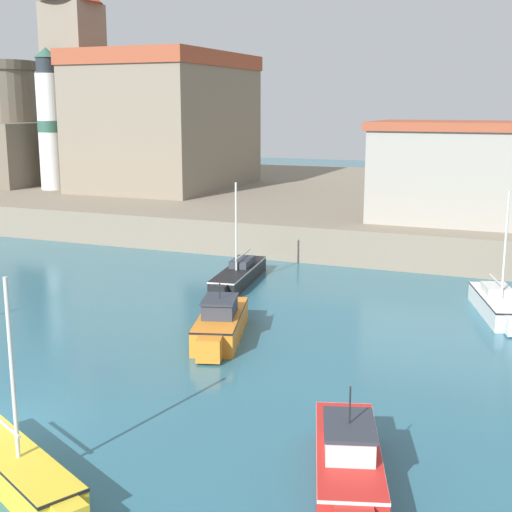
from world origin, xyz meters
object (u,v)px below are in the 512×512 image
sailboat_black_0 (239,274)px  motorboat_orange_4 (220,323)px  sailboat_yellow_1 (15,466)px  lighthouse (50,122)px  church (154,115)px  fortress (1,139)px  sailboat_white_3 (499,304)px  harbor_shed_near_wharf (447,171)px  motorboat_red_2 (348,462)px

sailboat_black_0 → motorboat_orange_4: 8.73m
sailboat_yellow_1 → lighthouse: 44.80m
church → fortress: bearing=-174.6°
sailboat_white_3 → motorboat_orange_4: bearing=-142.8°
motorboat_orange_4 → fortress: size_ratio=0.53×
sailboat_black_0 → motorboat_orange_4: (2.90, -8.24, 0.15)m
sailboat_black_0 → harbor_shed_near_wharf: 15.07m
motorboat_orange_4 → lighthouse: bearing=138.1°
sailboat_yellow_1 → fortress: 52.10m
motorboat_red_2 → lighthouse: lighthouse is taller
lighthouse → sailboat_yellow_1: bearing=-53.1°
motorboat_red_2 → harbor_shed_near_wharf: (-1.93, 28.59, 4.38)m
motorboat_red_2 → sailboat_white_3: (2.21, 16.09, -0.13)m
motorboat_red_2 → church: (-26.94, 37.09, 7.40)m
motorboat_orange_4 → church: bearing=124.5°
fortress → sailboat_yellow_1: bearing=-48.1°
church → motorboat_orange_4: bearing=-55.5°
sailboat_yellow_1 → fortress: bearing=131.9°
lighthouse → motorboat_orange_4: bearing=-41.9°
sailboat_yellow_1 → sailboat_white_3: sailboat_white_3 is taller
motorboat_red_2 → fortress: bearing=139.6°
sailboat_black_0 → harbor_shed_near_wharf: harbor_shed_near_wharf is taller
sailboat_yellow_1 → lighthouse: lighthouse is taller
motorboat_orange_4 → sailboat_white_3: bearing=37.2°
church → lighthouse: (-6.99, -4.63, -0.54)m
sailboat_black_0 → sailboat_yellow_1: size_ratio=1.21×
motorboat_orange_4 → sailboat_black_0: bearing=109.4°
harbor_shed_near_wharf → sailboat_black_0: bearing=-126.0°
sailboat_yellow_1 → sailboat_black_0: bearing=98.7°
sailboat_white_3 → harbor_shed_near_wharf: harbor_shed_near_wharf is taller
sailboat_white_3 → fortress: fortress is taller
motorboat_red_2 → sailboat_white_3: 16.24m
harbor_shed_near_wharf → fortress: bearing=169.9°
lighthouse → harbor_shed_near_wharf: (32.00, -3.87, -2.48)m
motorboat_orange_4 → fortress: (-34.46, 26.95, 5.21)m
church → harbor_shed_near_wharf: size_ratio=1.93×
sailboat_white_3 → church: size_ratio=0.35×
motorboat_red_2 → church: 46.44m
sailboat_yellow_1 → church: church is taller
sailboat_yellow_1 → motorboat_orange_4: sailboat_yellow_1 is taller
church → harbor_shed_near_wharf: (25.01, -8.51, -3.02)m
sailboat_white_3 → fortress: size_ratio=0.54×
motorboat_red_2 → motorboat_orange_4: bearing=130.6°
sailboat_black_0 → sailboat_yellow_1: bearing=-81.3°
motorboat_red_2 → harbor_shed_near_wharf: harbor_shed_near_wharf is taller
sailboat_black_0 → lighthouse: size_ratio=0.62×
sailboat_black_0 → fortress: bearing=149.3°
sailboat_black_0 → church: bearing=129.5°
sailboat_black_0 → lighthouse: 29.06m
fortress → lighthouse: bearing=-21.9°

